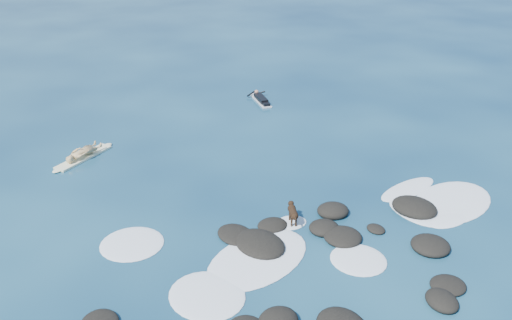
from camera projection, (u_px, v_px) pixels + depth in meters
ground at (293, 237)px, 18.53m from camera, size 160.00×160.00×0.00m
reef_rocks at (316, 266)px, 16.93m from camera, size 13.54×7.04×0.51m
breaking_foam at (326, 235)px, 18.63m from camera, size 14.19×6.30×0.12m
standing_surfer_rig at (81, 142)px, 23.55m from camera, size 2.99×2.00×1.89m
paddling_surfer_rig at (261, 99)px, 30.09m from camera, size 1.11×2.39×0.41m
dog at (293, 212)px, 19.07m from camera, size 0.55×1.05×0.70m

